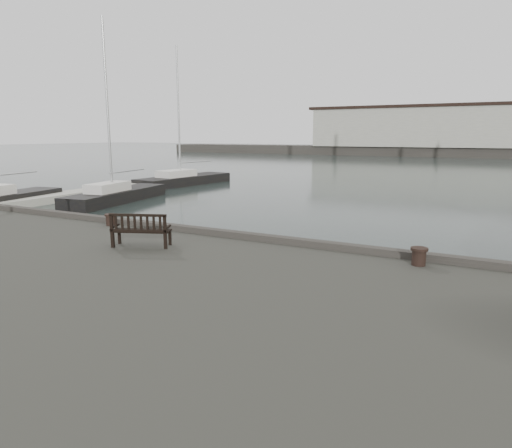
# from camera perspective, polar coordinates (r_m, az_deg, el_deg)

# --- Properties ---
(ground) EXTENTS (400.00, 400.00, 0.00)m
(ground) POSITION_cam_1_polar(r_m,az_deg,el_deg) (13.99, -3.28, -7.68)
(ground) COLOR black
(ground) RESTS_ON ground
(pontoon) EXTENTS (2.00, 24.00, 0.50)m
(pontoon) POSITION_cam_1_polar(r_m,az_deg,el_deg) (34.58, -23.50, 3.11)
(pontoon) COLOR #B3B2A6
(pontoon) RESTS_ON ground
(breakwater) EXTENTS (140.00, 9.50, 12.20)m
(breakwater) POSITION_cam_1_polar(r_m,az_deg,el_deg) (103.94, 22.00, 10.19)
(breakwater) COLOR #383530
(breakwater) RESTS_ON ground
(bench) EXTENTS (1.63, 1.07, 0.89)m
(bench) POSITION_cam_1_polar(r_m,az_deg,el_deg) (12.54, -14.15, -1.48)
(bench) COLOR black
(bench) RESTS_ON quay
(bollard_left) EXTENTS (0.44, 0.44, 0.38)m
(bollard_left) POSITION_cam_1_polar(r_m,az_deg,el_deg) (15.77, -17.74, 0.52)
(bollard_left) COLOR black
(bollard_left) RESTS_ON quay
(bollard_right) EXTENTS (0.50, 0.50, 0.41)m
(bollard_right) POSITION_cam_1_polar(r_m,az_deg,el_deg) (11.09, 19.69, -3.84)
(bollard_right) COLOR black
(bollard_right) RESTS_ON quay
(yacht_a) EXTENTS (3.59, 8.70, 11.73)m
(yacht_a) POSITION_cam_1_polar(r_m,az_deg,el_deg) (33.28, -29.27, 2.32)
(yacht_a) COLOR black
(yacht_a) RESTS_ON ground
(yacht_c) EXTENTS (3.67, 9.41, 12.40)m
(yacht_c) POSITION_cam_1_polar(r_m,az_deg,el_deg) (32.53, -16.98, 3.09)
(yacht_c) COLOR black
(yacht_c) RESTS_ON ground
(yacht_d) EXTENTS (3.79, 10.42, 12.72)m
(yacht_d) POSITION_cam_1_polar(r_m,az_deg,el_deg) (42.59, -8.92, 5.21)
(yacht_d) COLOR black
(yacht_d) RESTS_ON ground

